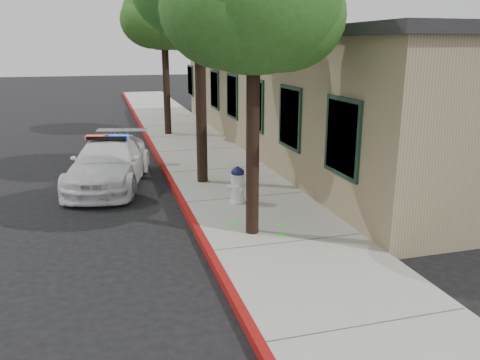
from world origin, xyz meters
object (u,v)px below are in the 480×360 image
clapboard_building (328,91)px  police_car (109,162)px  fire_hydrant (238,185)px  street_tree_far (164,18)px  street_tree_near (254,6)px

clapboard_building → police_car: bearing=-157.5°
police_car → fire_hydrant: bearing=-32.5°
police_car → street_tree_far: street_tree_far is taller
police_car → clapboard_building: bearing=35.3°
street_tree_far → fire_hydrant: bearing=-88.3°
police_car → fire_hydrant: police_car is taller
clapboard_building → police_car: size_ratio=4.34×
street_tree_near → clapboard_building: bearing=56.1°
police_car → street_tree_near: 6.78m
street_tree_near → street_tree_far: bearing=90.3°
fire_hydrant → street_tree_near: (-0.23, -1.95, 3.90)m
police_car → street_tree_far: size_ratio=0.76×
clapboard_building → police_car: clapboard_building is taller
clapboard_building → street_tree_near: street_tree_near is taller
clapboard_building → fire_hydrant: (-5.37, -6.38, -1.53)m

